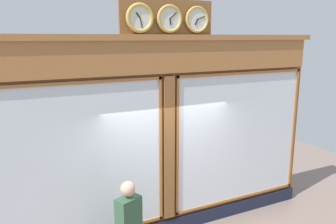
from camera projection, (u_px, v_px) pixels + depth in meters
shop_facade at (165, 136)px, 6.31m from camera, size 6.61×0.42×4.36m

